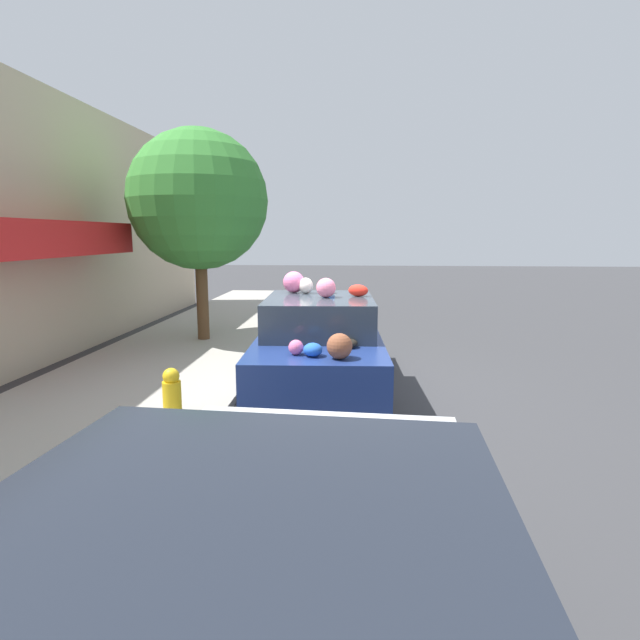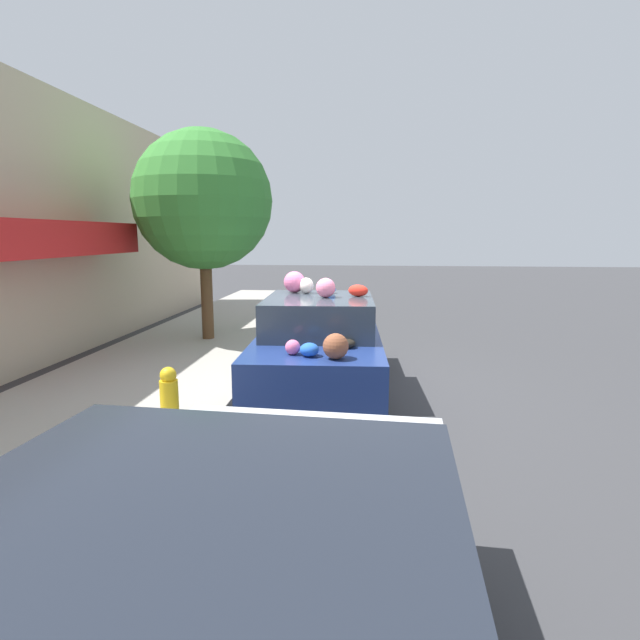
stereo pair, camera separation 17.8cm
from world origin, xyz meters
TOP-DOWN VIEW (x-y plane):
  - ground_plane at (0.00, 0.00)m, footprint 60.00×60.00m
  - sidewalk_curb at (0.00, 2.70)m, footprint 24.00×3.20m
  - street_tree at (2.94, 2.65)m, footprint 2.75×2.75m
  - fire_hydrant at (-1.87, 1.50)m, footprint 0.20×0.20m
  - art_car at (-0.03, 0.02)m, footprint 3.98×1.82m

SIDE VIEW (x-z plane):
  - ground_plane at x=0.00m, z-range 0.00..0.00m
  - sidewalk_curb at x=0.00m, z-range 0.00..0.11m
  - fire_hydrant at x=-1.87m, z-range 0.11..0.81m
  - art_car at x=-0.03m, z-range -0.12..1.58m
  - street_tree at x=2.94m, z-range 0.81..4.99m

